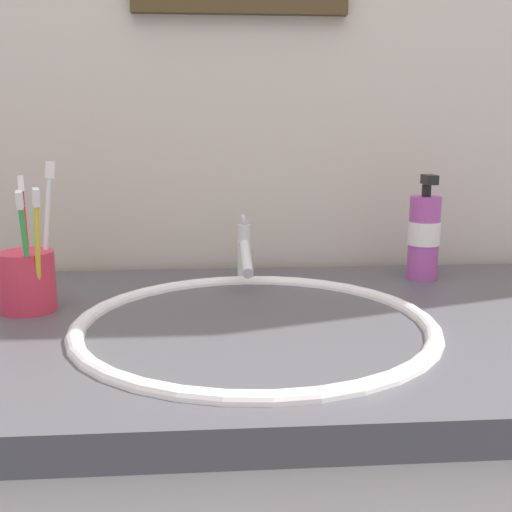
# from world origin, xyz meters

# --- Properties ---
(tiled_wall_back) EXTENTS (2.48, 0.04, 2.40)m
(tiled_wall_back) POSITION_xyz_m (0.00, 0.36, 1.20)
(tiled_wall_back) COLOR beige
(tiled_wall_back) RESTS_ON ground
(sink_basin) EXTENTS (0.49, 0.49, 0.12)m
(sink_basin) POSITION_xyz_m (0.00, -0.03, 0.85)
(sink_basin) COLOR white
(sink_basin) RESTS_ON vanity_counter
(faucet) EXTENTS (0.02, 0.15, 0.11)m
(faucet) POSITION_xyz_m (0.00, 0.21, 0.95)
(faucet) COLOR silver
(faucet) RESTS_ON sink_basin
(toothbrush_cup) EXTENTS (0.08, 0.08, 0.09)m
(toothbrush_cup) POSITION_xyz_m (-0.32, 0.07, 0.94)
(toothbrush_cup) COLOR #D8334C
(toothbrush_cup) RESTS_ON vanity_counter
(toothbrush_yellow) EXTENTS (0.03, 0.05, 0.18)m
(toothbrush_yellow) POSITION_xyz_m (-0.29, 0.03, 1.00)
(toothbrush_yellow) COLOR yellow
(toothbrush_yellow) RESTS_ON toothbrush_cup
(toothbrush_green) EXTENTS (0.02, 0.06, 0.18)m
(toothbrush_green) POSITION_xyz_m (-0.31, 0.03, 1.00)
(toothbrush_green) COLOR green
(toothbrush_green) RESTS_ON toothbrush_cup
(toothbrush_white) EXTENTS (0.03, 0.02, 0.21)m
(toothbrush_white) POSITION_xyz_m (-0.29, 0.08, 1.02)
(toothbrush_white) COLOR white
(toothbrush_white) RESTS_ON toothbrush_cup
(toothbrush_red) EXTENTS (0.03, 0.05, 0.19)m
(toothbrush_red) POSITION_xyz_m (-0.33, 0.11, 1.00)
(toothbrush_red) COLOR red
(toothbrush_red) RESTS_ON toothbrush_cup
(soap_dispenser) EXTENTS (0.06, 0.06, 0.18)m
(soap_dispenser) POSITION_xyz_m (0.31, 0.21, 0.97)
(soap_dispenser) COLOR #B24CA5
(soap_dispenser) RESTS_ON vanity_counter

